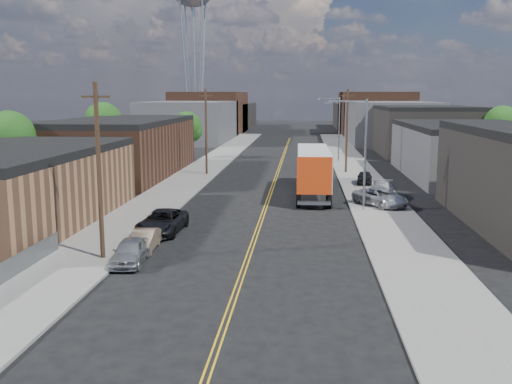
% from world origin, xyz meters
% --- Properties ---
extents(ground, '(260.00, 260.00, 0.00)m').
position_xyz_m(ground, '(0.00, 60.00, 0.00)').
color(ground, black).
rests_on(ground, ground).
extents(centerline, '(0.32, 120.00, 0.01)m').
position_xyz_m(centerline, '(0.00, 45.00, 0.01)').
color(centerline, gold).
rests_on(centerline, ground).
extents(sidewalk_left, '(5.00, 140.00, 0.15)m').
position_xyz_m(sidewalk_left, '(-9.50, 45.00, 0.07)').
color(sidewalk_left, slate).
rests_on(sidewalk_left, ground).
extents(sidewalk_right, '(5.00, 140.00, 0.15)m').
position_xyz_m(sidewalk_right, '(9.50, 45.00, 0.07)').
color(sidewalk_right, slate).
rests_on(sidewalk_right, ground).
extents(warehouse_tan, '(12.00, 22.00, 5.60)m').
position_xyz_m(warehouse_tan, '(-18.00, 18.00, 2.80)').
color(warehouse_tan, brown).
rests_on(warehouse_tan, ground).
extents(warehouse_brown, '(12.00, 26.00, 6.60)m').
position_xyz_m(warehouse_brown, '(-18.00, 44.00, 3.30)').
color(warehouse_brown, '#45281B').
rests_on(warehouse_brown, ground).
extents(industrial_right_b, '(14.00, 24.00, 6.10)m').
position_xyz_m(industrial_right_b, '(22.00, 46.00, 3.05)').
color(industrial_right_b, '#3E3E41').
rests_on(industrial_right_b, ground).
extents(industrial_right_c, '(14.00, 22.00, 7.60)m').
position_xyz_m(industrial_right_c, '(22.00, 72.00, 3.80)').
color(industrial_right_c, black).
rests_on(industrial_right_c, ground).
extents(skyline_left_a, '(16.00, 30.00, 8.00)m').
position_xyz_m(skyline_left_a, '(-20.00, 95.00, 4.00)').
color(skyline_left_a, '#3E3E41').
rests_on(skyline_left_a, ground).
extents(skyline_right_a, '(16.00, 30.00, 8.00)m').
position_xyz_m(skyline_right_a, '(20.00, 95.00, 4.00)').
color(skyline_right_a, '#3E3E41').
rests_on(skyline_right_a, ground).
extents(skyline_left_b, '(16.00, 26.00, 10.00)m').
position_xyz_m(skyline_left_b, '(-20.00, 120.00, 5.00)').
color(skyline_left_b, '#45281B').
rests_on(skyline_left_b, ground).
extents(skyline_right_b, '(16.00, 26.00, 10.00)m').
position_xyz_m(skyline_right_b, '(20.00, 120.00, 5.00)').
color(skyline_right_b, '#45281B').
rests_on(skyline_right_b, ground).
extents(skyline_left_c, '(16.00, 40.00, 7.00)m').
position_xyz_m(skyline_left_c, '(-20.00, 140.00, 3.50)').
color(skyline_left_c, black).
rests_on(skyline_left_c, ground).
extents(skyline_right_c, '(16.00, 40.00, 7.00)m').
position_xyz_m(skyline_right_c, '(20.00, 140.00, 3.50)').
color(skyline_right_c, black).
rests_on(skyline_right_c, ground).
extents(streetlight_near, '(3.39, 0.25, 9.00)m').
position_xyz_m(streetlight_near, '(7.60, 25.00, 5.33)').
color(streetlight_near, gray).
rests_on(streetlight_near, ground).
extents(streetlight_far, '(3.39, 0.25, 9.00)m').
position_xyz_m(streetlight_far, '(7.60, 60.00, 5.33)').
color(streetlight_far, gray).
rests_on(streetlight_far, ground).
extents(utility_pole_left_near, '(1.60, 0.26, 10.00)m').
position_xyz_m(utility_pole_left_near, '(-8.20, 10.00, 5.14)').
color(utility_pole_left_near, black).
rests_on(utility_pole_left_near, ground).
extents(utility_pole_left_far, '(1.60, 0.26, 10.00)m').
position_xyz_m(utility_pole_left_far, '(-8.20, 45.00, 5.14)').
color(utility_pole_left_far, black).
rests_on(utility_pole_left_far, ground).
extents(utility_pole_right, '(1.60, 0.26, 10.00)m').
position_xyz_m(utility_pole_right, '(8.20, 48.00, 5.14)').
color(utility_pole_right, black).
rests_on(utility_pole_right, ground).
extents(tree_left_near, '(4.85, 4.76, 7.91)m').
position_xyz_m(tree_left_near, '(-23.94, 30.00, 5.18)').
color(tree_left_near, black).
rests_on(tree_left_near, ground).
extents(tree_left_mid, '(5.10, 5.04, 8.37)m').
position_xyz_m(tree_left_mid, '(-23.94, 55.00, 5.48)').
color(tree_left_mid, black).
rests_on(tree_left_mid, ground).
extents(tree_left_far, '(4.35, 4.20, 6.97)m').
position_xyz_m(tree_left_far, '(-13.94, 62.00, 4.57)').
color(tree_left_far, black).
rests_on(tree_left_far, ground).
extents(tree_right_far, '(4.85, 4.76, 7.91)m').
position_xyz_m(tree_right_far, '(30.06, 60.00, 5.18)').
color(tree_right_far, black).
rests_on(tree_right_far, ground).
extents(semi_truck, '(2.98, 16.67, 4.37)m').
position_xyz_m(semi_truck, '(4.02, 33.54, 2.49)').
color(semi_truck, '#BDBDBD').
rests_on(semi_truck, ground).
extents(car_left_a, '(1.95, 4.26, 1.42)m').
position_xyz_m(car_left_a, '(-6.40, 9.39, 0.71)').
color(car_left_a, '#A1A3A6').
rests_on(car_left_a, ground).
extents(car_left_b, '(1.52, 3.92, 1.28)m').
position_xyz_m(car_left_b, '(-6.40, 12.14, 0.64)').
color(car_left_b, '#816C54').
rests_on(car_left_b, ground).
extents(car_left_c, '(2.81, 5.72, 1.56)m').
position_xyz_m(car_left_c, '(-6.40, 16.60, 0.78)').
color(car_left_c, black).
rests_on(car_left_c, ground).
extents(car_right_lot_a, '(4.90, 5.65, 1.45)m').
position_xyz_m(car_right_lot_a, '(9.57, 26.94, 0.87)').
color(car_right_lot_a, silver).
rests_on(car_right_lot_a, sidewalk_right).
extents(car_right_lot_b, '(2.97, 5.29, 1.45)m').
position_xyz_m(car_right_lot_b, '(10.09, 30.39, 0.87)').
color(car_right_lot_b, '#AEAEAE').
rests_on(car_right_lot_b, sidewalk_right).
extents(car_right_lot_c, '(1.91, 3.92, 1.29)m').
position_xyz_m(car_right_lot_c, '(9.51, 39.07, 0.79)').
color(car_right_lot_c, black).
rests_on(car_right_lot_c, sidewalk_right).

